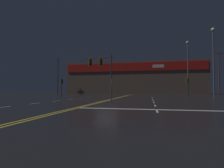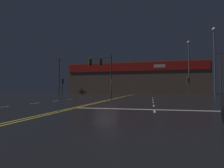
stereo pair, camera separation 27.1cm
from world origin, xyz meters
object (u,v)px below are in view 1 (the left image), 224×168
object	(u,v)px
traffic_signal_median	(100,66)
streetlight_near_right	(213,54)
streetlight_near_left	(188,62)
traffic_signal_corner_northwest	(62,83)
traffic_signal_corner_northeast	(187,83)

from	to	relation	value
traffic_signal_median	streetlight_near_right	world-z (taller)	streetlight_near_right
streetlight_near_right	streetlight_near_left	bearing A→B (deg)	108.42
streetlight_near_left	streetlight_near_right	bearing A→B (deg)	-71.58
traffic_signal_corner_northwest	streetlight_near_left	size ratio (longest dim) A/B	0.32
traffic_signal_corner_northwest	streetlight_near_right	bearing A→B (deg)	-2.52
traffic_signal_median	streetlight_near_right	xyz separation A→B (m)	(15.42, 8.97, 2.66)
traffic_signal_median	streetlight_near_left	world-z (taller)	streetlight_near_left
traffic_signal_corner_northeast	streetlight_near_left	world-z (taller)	streetlight_near_left
streetlight_near_right	traffic_signal_corner_northeast	bearing A→B (deg)	167.05
streetlight_near_right	traffic_signal_median	bearing A→B (deg)	-149.81
traffic_signal_median	streetlight_near_left	bearing A→B (deg)	50.30
traffic_signal_corner_northwest	streetlight_near_left	world-z (taller)	streetlight_near_left
traffic_signal_median	traffic_signal_corner_northwest	xyz separation A→B (m)	(-10.51, 10.11, -1.60)
streetlight_near_left	streetlight_near_right	xyz separation A→B (m)	(2.28, -6.85, 0.01)
traffic_signal_median	streetlight_near_right	size ratio (longest dim) A/B	0.50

